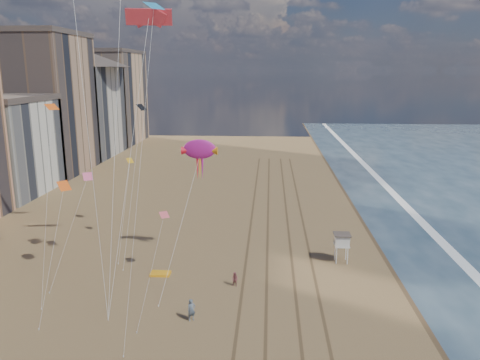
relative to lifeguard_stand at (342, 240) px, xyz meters
name	(u,v)px	position (x,y,z in m)	size (l,w,h in m)	color
wet_sand	(395,226)	(9.47, 13.36, -2.57)	(260.00, 260.00, 0.00)	#42301E
foam	(426,226)	(13.67, 13.36, -2.57)	(260.00, 260.00, 0.00)	white
tracks	(278,249)	(-6.98, 3.36, -2.57)	(7.68, 120.00, 0.01)	brown
buildings	(29,110)	(-55.26, 38.94, 10.98)	(34.72, 131.35, 29.00)	#C6B284
lifeguard_stand	(342,240)	(0.00, 0.00, 0.00)	(1.85, 1.85, 3.34)	silver
grounded_kite	(160,274)	(-19.60, -4.69, -2.46)	(2.09, 1.33, 0.24)	#FFA615
show_kite	(200,150)	(-15.83, -0.24, 10.16)	(4.02, 6.10, 16.55)	#A91A81
kite_flyer_a	(191,310)	(-14.76, -13.70, -1.59)	(0.72, 0.47, 1.97)	slate
kite_flyer_b	(235,279)	(-11.50, -6.88, -1.83)	(0.72, 0.56, 1.48)	#994E50
small_kites	(111,126)	(-24.38, -3.41, 13.02)	(14.10, 17.38, 20.40)	#EA5716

